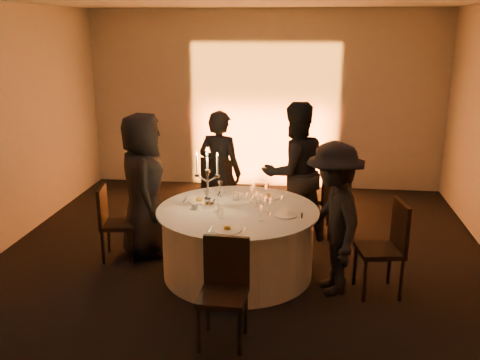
# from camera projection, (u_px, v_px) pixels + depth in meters

# --- Properties ---
(floor) EXTENTS (7.00, 7.00, 0.00)m
(floor) POSITION_uv_depth(u_px,v_px,m) (238.00, 273.00, 6.13)
(floor) COLOR black
(floor) RESTS_ON ground
(wall_back) EXTENTS (7.00, 0.00, 7.00)m
(wall_back) POSITION_uv_depth(u_px,v_px,m) (265.00, 100.00, 9.04)
(wall_back) COLOR #B9B3AC
(wall_back) RESTS_ON floor
(wall_front) EXTENTS (7.00, 0.00, 7.00)m
(wall_front) POSITION_uv_depth(u_px,v_px,m) (135.00, 315.00, 2.38)
(wall_front) COLOR #B9B3AC
(wall_front) RESTS_ON floor
(uplighter_fixture) EXTENTS (0.25, 0.12, 0.10)m
(uplighter_fixture) POSITION_uv_depth(u_px,v_px,m) (262.00, 187.00, 9.16)
(uplighter_fixture) COLOR black
(uplighter_fixture) RESTS_ON floor
(banquet_table) EXTENTS (1.80, 1.80, 0.77)m
(banquet_table) POSITION_uv_depth(u_px,v_px,m) (238.00, 242.00, 6.02)
(banquet_table) COLOR black
(banquet_table) RESTS_ON floor
(chair_left) EXTENTS (0.45, 0.45, 0.90)m
(chair_left) POSITION_uv_depth(u_px,v_px,m) (112.00, 219.00, 6.39)
(chair_left) COLOR black
(chair_left) RESTS_ON floor
(chair_back_left) EXTENTS (0.56, 0.56, 1.03)m
(chair_back_left) POSITION_uv_depth(u_px,v_px,m) (220.00, 189.00, 7.27)
(chair_back_left) COLOR black
(chair_back_left) RESTS_ON floor
(chair_back_right) EXTENTS (0.65, 0.65, 1.06)m
(chair_back_right) POSITION_uv_depth(u_px,v_px,m) (331.00, 192.00, 7.07)
(chair_back_right) COLOR black
(chair_back_right) RESTS_ON floor
(chair_right) EXTENTS (0.51, 0.51, 1.01)m
(chair_right) POSITION_uv_depth(u_px,v_px,m) (388.00, 242.00, 5.53)
(chair_right) COLOR black
(chair_right) RESTS_ON floor
(chair_front) EXTENTS (0.43, 0.43, 0.95)m
(chair_front) POSITION_uv_depth(u_px,v_px,m) (224.00, 284.00, 4.71)
(chair_front) COLOR black
(chair_front) RESTS_ON floor
(guest_left) EXTENTS (0.80, 0.99, 1.76)m
(guest_left) POSITION_uv_depth(u_px,v_px,m) (143.00, 185.00, 6.41)
(guest_left) COLOR black
(guest_left) RESTS_ON floor
(guest_back_left) EXTENTS (0.70, 0.57, 1.67)m
(guest_back_left) POSITION_uv_depth(u_px,v_px,m) (220.00, 172.00, 7.14)
(guest_back_left) COLOR black
(guest_back_left) RESTS_ON floor
(guest_back_right) EXTENTS (1.11, 1.03, 1.82)m
(guest_back_right) POSITION_uv_depth(u_px,v_px,m) (294.00, 173.00, 6.83)
(guest_back_right) COLOR black
(guest_back_right) RESTS_ON floor
(guest_right) EXTENTS (0.86, 1.17, 1.62)m
(guest_right) POSITION_uv_depth(u_px,v_px,m) (333.00, 219.00, 5.51)
(guest_right) COLOR black
(guest_right) RESTS_ON floor
(plate_left) EXTENTS (0.35, 0.26, 0.08)m
(plate_left) POSITION_uv_depth(u_px,v_px,m) (199.00, 200.00, 6.17)
(plate_left) COLOR white
(plate_left) RESTS_ON banquet_table
(plate_back_left) EXTENTS (0.35, 0.24, 0.01)m
(plate_back_left) POSITION_uv_depth(u_px,v_px,m) (233.00, 194.00, 6.42)
(plate_back_left) COLOR white
(plate_back_left) RESTS_ON banquet_table
(plate_back_right) EXTENTS (0.36, 0.29, 0.08)m
(plate_back_right) POSITION_uv_depth(u_px,v_px,m) (267.00, 196.00, 6.31)
(plate_back_right) COLOR white
(plate_back_right) RESTS_ON banquet_table
(plate_right) EXTENTS (0.36, 0.24, 0.01)m
(plate_right) POSITION_uv_depth(u_px,v_px,m) (286.00, 215.00, 5.72)
(plate_right) COLOR white
(plate_right) RESTS_ON banquet_table
(plate_front) EXTENTS (0.36, 0.29, 0.08)m
(plate_front) POSITION_uv_depth(u_px,v_px,m) (227.00, 229.00, 5.30)
(plate_front) COLOR white
(plate_front) RESTS_ON banquet_table
(coffee_cup) EXTENTS (0.11, 0.11, 0.07)m
(coffee_cup) POSITION_uv_depth(u_px,v_px,m) (195.00, 206.00, 5.91)
(coffee_cup) COLOR white
(coffee_cup) RESTS_ON banquet_table
(candelabra) EXTENTS (0.28, 0.14, 0.68)m
(candelabra) POSITION_uv_depth(u_px,v_px,m) (208.00, 185.00, 5.98)
(candelabra) COLOR silver
(candelabra) RESTS_ON banquet_table
(wine_glass_a) EXTENTS (0.07, 0.07, 0.19)m
(wine_glass_a) POSITION_uv_depth(u_px,v_px,m) (206.00, 194.00, 5.99)
(wine_glass_a) COLOR white
(wine_glass_a) RESTS_ON banquet_table
(wine_glass_b) EXTENTS (0.07, 0.07, 0.19)m
(wine_glass_b) POSITION_uv_depth(u_px,v_px,m) (253.00, 188.00, 6.20)
(wine_glass_b) COLOR white
(wine_glass_b) RESTS_ON banquet_table
(wine_glass_c) EXTENTS (0.07, 0.07, 0.19)m
(wine_glass_c) POSITION_uv_depth(u_px,v_px,m) (221.00, 185.00, 6.31)
(wine_glass_c) COLOR white
(wine_glass_c) RESTS_ON banquet_table
(wine_glass_d) EXTENTS (0.07, 0.07, 0.19)m
(wine_glass_d) POSITION_uv_depth(u_px,v_px,m) (270.00, 202.00, 5.73)
(wine_glass_d) COLOR white
(wine_glass_d) RESTS_ON banquet_table
(wine_glass_e) EXTENTS (0.07, 0.07, 0.19)m
(wine_glass_e) POSITION_uv_depth(u_px,v_px,m) (265.00, 200.00, 5.80)
(wine_glass_e) COLOR white
(wine_glass_e) RESTS_ON banquet_table
(wine_glass_f) EXTENTS (0.07, 0.07, 0.19)m
(wine_glass_f) POSITION_uv_depth(u_px,v_px,m) (266.00, 188.00, 6.21)
(wine_glass_f) COLOR white
(wine_glass_f) RESTS_ON banquet_table
(wine_glass_g) EXTENTS (0.07, 0.07, 0.19)m
(wine_glass_g) POSITION_uv_depth(u_px,v_px,m) (261.00, 209.00, 5.51)
(wine_glass_g) COLOR white
(wine_glass_g) RESTS_ON banquet_table
(wine_glass_h) EXTENTS (0.07, 0.07, 0.19)m
(wine_glass_h) POSITION_uv_depth(u_px,v_px,m) (252.00, 191.00, 6.10)
(wine_glass_h) COLOR white
(wine_glass_h) RESTS_ON banquet_table
(wine_glass_i) EXTENTS (0.07, 0.07, 0.19)m
(wine_glass_i) POSITION_uv_depth(u_px,v_px,m) (257.00, 195.00, 5.96)
(wine_glass_i) COLOR white
(wine_glass_i) RESTS_ON banquet_table
(tumbler_a) EXTENTS (0.07, 0.07, 0.09)m
(tumbler_a) POSITION_uv_depth(u_px,v_px,m) (216.00, 208.00, 5.82)
(tumbler_a) COLOR white
(tumbler_a) RESTS_ON banquet_table
(tumbler_b) EXTENTS (0.07, 0.07, 0.09)m
(tumbler_b) POSITION_uv_depth(u_px,v_px,m) (258.00, 200.00, 6.07)
(tumbler_b) COLOR white
(tumbler_b) RESTS_ON banquet_table
(tumbler_c) EXTENTS (0.07, 0.07, 0.09)m
(tumbler_c) POSITION_uv_depth(u_px,v_px,m) (220.00, 214.00, 5.65)
(tumbler_c) COLOR white
(tumbler_c) RESTS_ON banquet_table
(tumbler_d) EXTENTS (0.07, 0.07, 0.09)m
(tumbler_d) POSITION_uv_depth(u_px,v_px,m) (236.00, 196.00, 6.21)
(tumbler_d) COLOR white
(tumbler_d) RESTS_ON banquet_table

